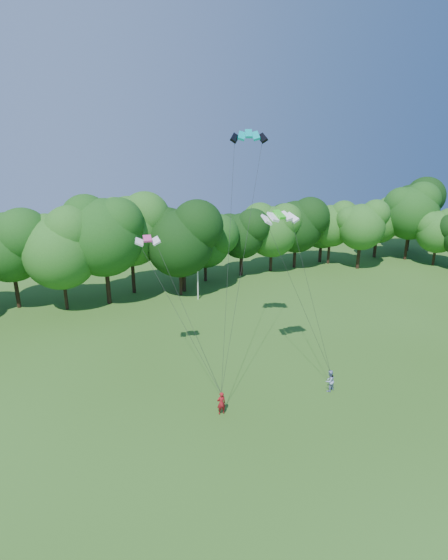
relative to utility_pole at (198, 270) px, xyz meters
name	(u,v)px	position (x,y,z in m)	size (l,w,h in m)	color
ground	(340,480)	(-3.68, -31.10, -3.69)	(160.00, 160.00, 0.00)	#2F5717
utility_pole	(198,270)	(0.00, 0.00, 0.00)	(1.41, 0.40, 7.12)	beige
kite_flyer_left	(221,403)	(-7.23, -22.37, -2.82)	(0.64, 0.42, 1.75)	maroon
kite_flyer_right	(330,381)	(1.66, -23.26, -2.80)	(0.86, 0.67, 1.78)	#97A5D2
kite_teal	(249,134)	(-1.50, -15.17, 15.48)	(2.97, 2.21, 0.69)	#05A9A6
kite_green	(279,214)	(-0.84, -19.01, 9.72)	(2.75, 1.31, 0.56)	#2DDA20
kite_pink	(147,239)	(-9.80, -14.40, 7.79)	(2.03, 1.22, 0.41)	#DF3E8F
tree_back_center	(182,235)	(-0.51, 3.57, 3.63)	(8.06, 8.06, 11.73)	black
tree_back_east	(331,223)	(24.45, 6.05, 2.68)	(7.02, 7.02, 10.21)	#362415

